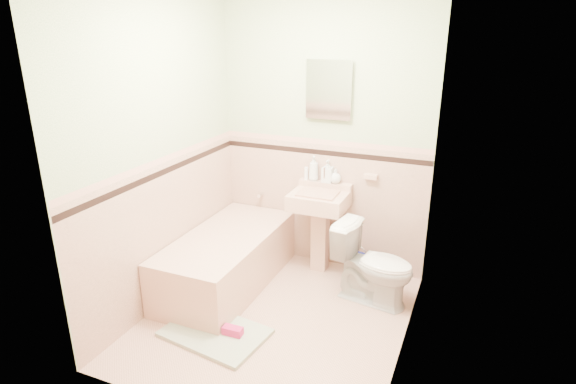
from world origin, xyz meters
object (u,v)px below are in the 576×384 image
at_px(bathtub, 227,261).
at_px(sink, 318,233).
at_px(soap_bottle_left, 314,168).
at_px(bucket, 355,267).
at_px(soap_bottle_mid, 328,171).
at_px(toilet, 374,265).
at_px(shoe, 233,331).
at_px(soap_bottle_right, 335,176).
at_px(medicine_cabinet, 329,90).

xyz_separation_m(bathtub, sink, (0.68, 0.53, 0.17)).
xyz_separation_m(soap_bottle_left, bucket, (0.48, -0.15, -0.86)).
bearing_deg(soap_bottle_left, sink, -56.32).
bearing_deg(bucket, bathtub, -151.74).
distance_m(soap_bottle_mid, toilet, 0.97).
relative_size(sink, bucket, 3.68).
height_order(sink, shoe, sink).
distance_m(soap_bottle_left, soap_bottle_mid, 0.14).
bearing_deg(soap_bottle_right, sink, -117.79).
bearing_deg(bucket, medicine_cabinet, 153.97).
distance_m(bathtub, shoe, 0.83).
height_order(sink, bucket, sink).
bearing_deg(soap_bottle_mid, soap_bottle_left, 180.00).
xyz_separation_m(soap_bottle_mid, shoe, (-0.26, -1.40, -0.90)).
xyz_separation_m(sink, soap_bottle_left, (-0.12, 0.18, 0.57)).
bearing_deg(soap_bottle_right, bucket, -28.75).
bearing_deg(soap_bottle_right, toilet, -43.26).
distance_m(bathtub, medicine_cabinet, 1.78).
xyz_separation_m(medicine_cabinet, soap_bottle_mid, (0.02, -0.03, -0.74)).
distance_m(soap_bottle_right, shoe, 1.68).
height_order(bathtub, soap_bottle_right, soap_bottle_right).
height_order(bathtub, medicine_cabinet, medicine_cabinet).
height_order(medicine_cabinet, soap_bottle_right, medicine_cabinet).
bearing_deg(sink, soap_bottle_right, 62.21).
distance_m(sink, toilet, 0.67).
distance_m(soap_bottle_mid, soap_bottle_right, 0.09).
height_order(bathtub, shoe, bathtub).
height_order(soap_bottle_right, shoe, soap_bottle_right).
distance_m(soap_bottle_mid, shoe, 1.69).
relative_size(sink, soap_bottle_mid, 3.76).
bearing_deg(medicine_cabinet, soap_bottle_left, -165.96).
bearing_deg(toilet, medicine_cabinet, 59.22).
distance_m(sink, bucket, 0.47).
height_order(sink, soap_bottle_right, soap_bottle_right).
xyz_separation_m(medicine_cabinet, soap_bottle_left, (-0.12, -0.03, -0.73)).
bearing_deg(toilet, bucket, 45.10).
bearing_deg(shoe, soap_bottle_right, 74.84).
bearing_deg(soap_bottle_mid, shoe, -100.64).
bearing_deg(soap_bottle_left, medicine_cabinet, 14.04).
distance_m(bathtub, soap_bottle_left, 1.17).
xyz_separation_m(toilet, bucket, (-0.24, 0.33, -0.23)).
relative_size(soap_bottle_right, shoe, 0.88).
xyz_separation_m(medicine_cabinet, bucket, (0.37, -0.18, -1.59)).
height_order(medicine_cabinet, soap_bottle_left, medicine_cabinet).
relative_size(medicine_cabinet, shoe, 3.10).
bearing_deg(bathtub, soap_bottle_right, 42.50).
height_order(medicine_cabinet, toilet, medicine_cabinet).
height_order(soap_bottle_mid, bucket, soap_bottle_mid).
xyz_separation_m(sink, toilet, (0.60, -0.30, -0.06)).
relative_size(bathtub, medicine_cabinet, 3.14).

